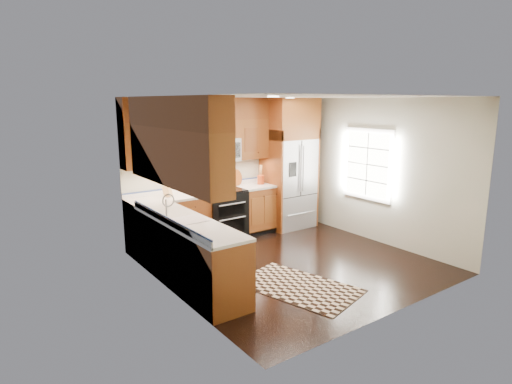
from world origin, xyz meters
TOP-DOWN VIEW (x-y plane):
  - ground at (0.00, 0.00)m, footprint 4.00×4.00m
  - wall_back at (0.00, 2.00)m, footprint 4.00×0.02m
  - wall_left at (-2.00, 0.00)m, footprint 0.02×4.00m
  - wall_right at (2.00, 0.00)m, footprint 0.02×4.00m
  - window at (1.98, 0.20)m, footprint 0.04×1.10m
  - base_cabinets at (-1.23, 0.90)m, footprint 2.85×3.00m
  - countertop at (-1.09, 1.01)m, footprint 2.86×3.01m
  - upper_cabinets at (-1.15, 1.09)m, footprint 2.85×3.00m
  - range at (-0.25, 1.67)m, footprint 0.76×0.67m
  - microwave at (-0.25, 1.80)m, footprint 0.76×0.40m
  - refrigerator at (1.30, 1.63)m, footprint 0.98×0.75m
  - sink_faucet at (-1.73, 0.23)m, footprint 0.54×0.44m
  - rug at (-0.51, -0.77)m, footprint 1.38×1.83m
  - knife_block at (-1.31, 1.72)m, footprint 0.13×0.15m
  - utensil_crock at (0.65, 1.71)m, footprint 0.16×0.16m
  - cutting_board at (0.19, 1.87)m, footprint 0.41×0.41m

SIDE VIEW (x-z plane):
  - ground at x=0.00m, z-range 0.00..0.00m
  - rug at x=-0.51m, z-range 0.00..0.01m
  - base_cabinets at x=-1.23m, z-range 0.00..0.90m
  - range at x=-0.25m, z-range 0.00..0.94m
  - countertop at x=-1.09m, z-range 0.90..0.94m
  - cutting_board at x=0.19m, z-range 0.94..0.96m
  - sink_faucet at x=-1.73m, z-range 0.81..1.18m
  - knife_block at x=-1.31m, z-range 0.92..1.17m
  - utensil_crock at x=0.65m, z-range 0.88..1.26m
  - wall_back at x=0.00m, z-range 0.00..2.60m
  - wall_left at x=-2.00m, z-range 0.00..2.60m
  - wall_right at x=2.00m, z-range 0.00..2.60m
  - refrigerator at x=1.30m, z-range 0.00..2.60m
  - window at x=1.98m, z-range 0.75..2.05m
  - microwave at x=-0.25m, z-range 1.45..1.87m
  - upper_cabinets at x=-1.15m, z-range 1.45..2.60m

